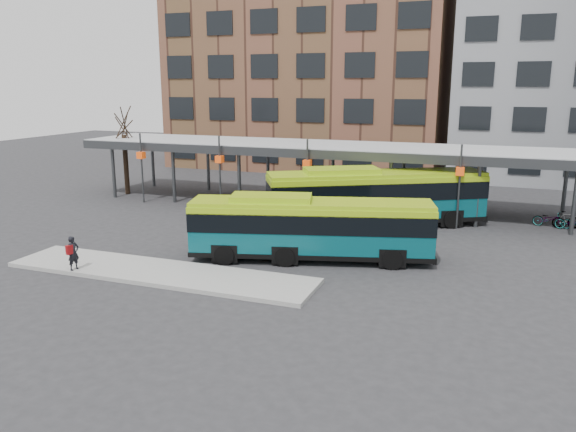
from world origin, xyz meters
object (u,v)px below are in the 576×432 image
Objects in this scene: tree at (126,162)px; pedestrian at (73,253)px; bus_front at (310,227)px; bus_rear at (375,195)px.

pedestrian is (8.99, -16.21, -1.49)m from tree.
bus_rear reaches higher than bus_front.
tree is 18.60m from pedestrian.
tree reaches higher than bus_front.
bus_rear reaches higher than pedestrian.
pedestrian is (-10.46, -12.96, -0.85)m from bus_rear.
bus_rear is (19.46, -3.25, -0.64)m from tree.
bus_front is at bearing -30.85° from tree.
pedestrian is (-8.96, -5.48, -0.66)m from bus_front.
bus_front is at bearing -45.24° from pedestrian.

